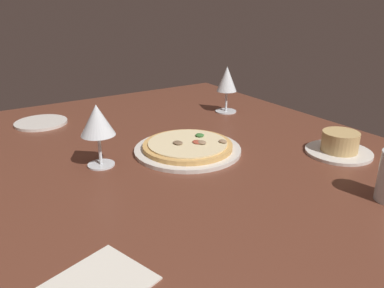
{
  "coord_description": "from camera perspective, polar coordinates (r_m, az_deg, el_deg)",
  "views": [
    {
      "loc": [
        75.4,
        -49.95,
        42.79
      ],
      "look_at": [
        -2.55,
        0.26,
        7.0
      ],
      "focal_mm": 35.68,
      "sensor_mm": 36.0,
      "label": 1
    }
  ],
  "objects": [
    {
      "name": "dining_table",
      "position": [
        0.99,
        0.67,
        -3.17
      ],
      "size": [
        150.0,
        110.0,
        4.0
      ],
      "primitive_type": "cube",
      "color": "brown",
      "rests_on": "ground"
    },
    {
      "name": "wine_glass_far",
      "position": [
        0.93,
        -13.98,
        3.21
      ],
      "size": [
        8.31,
        8.31,
        15.51
      ],
      "color": "silver",
      "rests_on": "dining_table"
    },
    {
      "name": "side_plate",
      "position": [
        1.34,
        -21.63,
        2.98
      ],
      "size": [
        16.55,
        16.55,
        0.9
      ],
      "primitive_type": "cylinder",
      "color": "silver",
      "rests_on": "dining_table"
    },
    {
      "name": "pizza_main",
      "position": [
        1.02,
        -0.63,
        -0.49
      ],
      "size": [
        28.62,
        28.62,
        3.33
      ],
      "color": "silver",
      "rests_on": "dining_table"
    },
    {
      "name": "wine_glass_near",
      "position": [
        1.36,
        5.23,
        9.36
      ],
      "size": [
        7.5,
        7.5,
        16.36
      ],
      "color": "silver",
      "rests_on": "dining_table"
    },
    {
      "name": "ramekin_on_saucer",
      "position": [
        1.08,
        21.19,
        -0.15
      ],
      "size": [
        17.23,
        17.23,
        6.04
      ],
      "color": "silver",
      "rests_on": "dining_table"
    }
  ]
}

